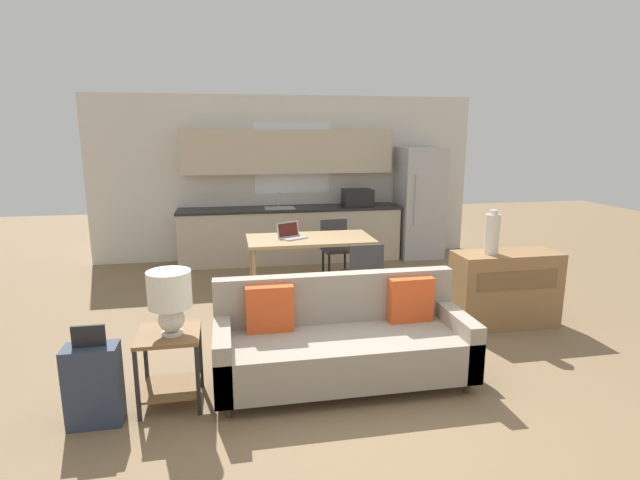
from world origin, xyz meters
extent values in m
plane|color=#7F6647|center=(0.00, 0.00, 0.00)|extent=(20.00, 20.00, 0.00)
cube|color=silver|center=(0.00, 4.63, 1.35)|extent=(6.40, 0.06, 2.70)
cube|color=white|center=(0.08, 4.59, 1.68)|extent=(1.26, 0.01, 1.16)
cube|color=beige|center=(0.00, 4.29, 0.43)|extent=(3.60, 0.62, 0.86)
cube|color=#232326|center=(0.00, 4.29, 0.88)|extent=(3.63, 0.65, 0.04)
cube|color=#B2B5B7|center=(-0.18, 4.24, 0.90)|extent=(0.48, 0.36, 0.01)
cylinder|color=#B7BABC|center=(-0.18, 4.41, 1.02)|extent=(0.02, 0.02, 0.24)
cube|color=beige|center=(0.00, 4.43, 1.80)|extent=(3.42, 0.34, 0.70)
cube|color=black|center=(1.13, 4.24, 1.04)|extent=(0.48, 0.36, 0.28)
cube|color=#B7BABC|center=(2.21, 4.23, 0.93)|extent=(0.71, 0.69, 1.86)
cylinder|color=silver|center=(2.00, 3.87, 1.02)|extent=(0.02, 0.02, 0.84)
cube|color=tan|center=(0.01, 2.44, 0.76)|extent=(1.60, 0.82, 0.04)
cylinder|color=tan|center=(-0.73, 2.09, 0.37)|extent=(0.05, 0.05, 0.74)
cylinder|color=tan|center=(0.76, 2.09, 0.37)|extent=(0.05, 0.05, 0.74)
cylinder|color=tan|center=(-0.73, 2.79, 0.37)|extent=(0.05, 0.05, 0.74)
cylinder|color=tan|center=(0.76, 2.79, 0.37)|extent=(0.05, 0.05, 0.74)
cylinder|color=#3D2D1E|center=(-1.07, -0.28, 0.05)|extent=(0.05, 0.05, 0.10)
cylinder|color=#3D2D1E|center=(0.87, -0.28, 0.05)|extent=(0.05, 0.05, 0.10)
cylinder|color=#3D2D1E|center=(-1.07, 0.36, 0.05)|extent=(0.05, 0.05, 0.10)
cylinder|color=#3D2D1E|center=(0.87, 0.36, 0.05)|extent=(0.05, 0.05, 0.10)
cube|color=gray|center=(-0.10, 0.04, 0.28)|extent=(2.14, 0.80, 0.35)
cube|color=gray|center=(-0.10, 0.37, 0.50)|extent=(2.14, 0.14, 0.79)
cube|color=gray|center=(-1.10, 0.04, 0.35)|extent=(0.14, 0.80, 0.49)
cube|color=gray|center=(0.90, 0.04, 0.35)|extent=(0.14, 0.80, 0.49)
cube|color=#E05123|center=(-0.70, 0.24, 0.65)|extent=(0.40, 0.13, 0.40)
cube|color=#E05123|center=(0.55, 0.24, 0.65)|extent=(0.40, 0.13, 0.40)
cube|color=brown|center=(-1.51, 0.01, 0.58)|extent=(0.48, 0.48, 0.03)
cube|color=brown|center=(-1.51, 0.01, 0.13)|extent=(0.43, 0.43, 0.02)
cube|color=#232326|center=(-1.73, -0.21, 0.28)|extent=(0.03, 0.03, 0.56)
cube|color=#232326|center=(-1.29, -0.21, 0.28)|extent=(0.03, 0.03, 0.56)
cube|color=#232326|center=(-1.73, 0.23, 0.28)|extent=(0.03, 0.03, 0.56)
cube|color=#232326|center=(-1.29, 0.23, 0.28)|extent=(0.03, 0.03, 0.56)
cylinder|color=silver|center=(-1.48, -0.02, 0.60)|extent=(0.16, 0.16, 0.02)
sphere|color=silver|center=(-1.48, -0.02, 0.71)|extent=(0.20, 0.20, 0.20)
cylinder|color=white|center=(-1.48, -0.02, 0.95)|extent=(0.33, 0.33, 0.28)
cube|color=olive|center=(1.96, 1.04, 0.41)|extent=(1.15, 0.46, 0.83)
cube|color=brown|center=(1.96, 0.81, 0.58)|extent=(0.92, 0.01, 0.20)
cylinder|color=beige|center=(1.75, 1.02, 1.04)|extent=(0.16, 0.16, 0.43)
cylinder|color=beige|center=(1.75, 1.02, 1.28)|extent=(0.09, 0.09, 0.05)
cube|color=#38383D|center=(0.53, 1.78, 0.45)|extent=(0.43, 0.43, 0.04)
cube|color=#38383D|center=(0.53, 1.58, 0.66)|extent=(0.40, 0.04, 0.38)
cylinder|color=black|center=(0.70, 1.95, 0.21)|extent=(0.03, 0.03, 0.43)
cylinder|color=black|center=(0.36, 1.94, 0.21)|extent=(0.03, 0.03, 0.43)
cylinder|color=black|center=(0.70, 1.61, 0.21)|extent=(0.03, 0.03, 0.43)
cylinder|color=black|center=(0.36, 1.60, 0.21)|extent=(0.03, 0.03, 0.43)
cube|color=#38383D|center=(0.53, 3.10, 0.45)|extent=(0.45, 0.45, 0.04)
cube|color=#38383D|center=(0.52, 3.29, 0.66)|extent=(0.40, 0.06, 0.38)
cylinder|color=black|center=(0.37, 2.91, 0.21)|extent=(0.03, 0.03, 0.43)
cylinder|color=black|center=(0.71, 2.94, 0.21)|extent=(0.03, 0.03, 0.43)
cylinder|color=black|center=(0.35, 3.25, 0.21)|extent=(0.03, 0.03, 0.43)
cylinder|color=black|center=(0.69, 3.28, 0.21)|extent=(0.03, 0.03, 0.43)
cube|color=#B7BABC|center=(-0.21, 2.44, 0.79)|extent=(0.38, 0.34, 0.02)
cube|color=#B7BABC|center=(-0.26, 2.54, 0.88)|extent=(0.31, 0.19, 0.20)
cube|color=#4C1914|center=(-0.25, 2.53, 0.88)|extent=(0.28, 0.16, 0.17)
cube|color=#2D384C|center=(-2.03, -0.18, 0.30)|extent=(0.38, 0.22, 0.61)
cube|color=black|center=(-2.03, -0.18, 0.69)|extent=(0.23, 0.02, 0.16)
camera|label=1|loc=(-1.03, -3.76, 2.11)|focal=28.00mm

